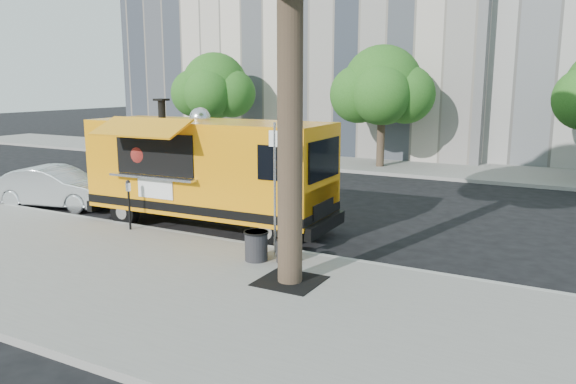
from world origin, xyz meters
name	(u,v)px	position (x,y,z in m)	size (l,w,h in m)	color
ground	(253,237)	(0.00, 0.00, 0.00)	(120.00, 120.00, 0.00)	black
sidewalk	(147,282)	(0.00, -4.00, 0.07)	(60.00, 6.00, 0.15)	gray
curb	(233,243)	(0.00, -0.93, 0.07)	(60.00, 0.14, 0.16)	#999993
far_sidewalk	(406,167)	(0.00, 13.50, 0.07)	(60.00, 5.00, 0.15)	gray
tree_well	(290,281)	(2.60, -2.80, 0.15)	(1.20, 1.20, 0.02)	black
far_tree_a	(215,86)	(-10.00, 12.30, 3.78)	(3.42, 3.42, 5.36)	#33261C
far_tree_b	(382,86)	(-1.00, 12.70, 3.83)	(3.60, 3.60, 5.50)	#33261C
sign_post	(275,182)	(1.55, -1.55, 1.85)	(0.28, 0.06, 3.00)	silver
parking_meter	(129,199)	(-3.00, -1.35, 0.98)	(0.11, 0.11, 1.33)	black
food_truck	(208,169)	(-1.61, 0.27, 1.65)	(7.18, 3.46, 3.52)	orange
sedan	(56,187)	(-7.47, 0.00, 0.66)	(1.41, 4.03, 1.33)	silver
trash_bin_left	(256,245)	(1.32, -1.98, 0.50)	(0.55, 0.55, 0.65)	#232326
trash_bin_right	(286,249)	(1.95, -1.78, 0.44)	(0.45, 0.45, 0.54)	black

